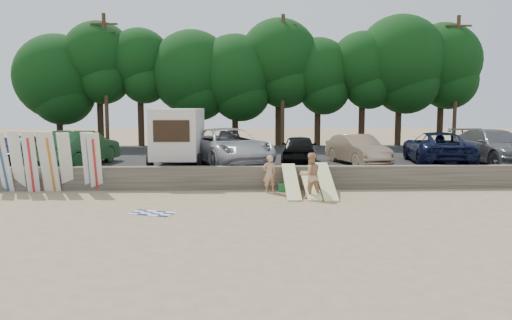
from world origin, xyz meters
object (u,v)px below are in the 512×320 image
object	(u,v)px
car_0	(17,150)
cooler	(283,188)
car_1	(79,148)
car_5	(437,148)
car_3	(299,149)
car_4	(357,150)
box_trailer	(178,134)
car_2	(228,146)
beachgoer_b	(310,176)
car_6	(494,146)
beachgoer_a	(269,174)

from	to	relation	value
car_0	cooler	distance (m)	13.31
car_1	car_5	size ratio (longest dim) A/B	0.91
car_1	car_3	world-z (taller)	car_1
car_1	car_4	size ratio (longest dim) A/B	1.17
cooler	car_3	bearing A→B (deg)	70.37
box_trailer	cooler	distance (m)	6.39
car_1	car_2	distance (m)	7.21
car_2	beachgoer_b	world-z (taller)	car_2
car_0	cooler	world-z (taller)	car_0
box_trailer	car_2	bearing A→B (deg)	5.85
beachgoer_b	car_0	bearing A→B (deg)	-34.10
car_1	car_4	distance (m)	13.62
car_0	beachgoer_b	distance (m)	14.67
car_5	car_6	bearing A→B (deg)	-167.52
car_3	car_0	bearing A→B (deg)	8.44
car_1	car_6	size ratio (longest dim) A/B	0.89
beachgoer_b	car_2	bearing A→B (deg)	-71.03
car_2	car_5	bearing A→B (deg)	-22.91
box_trailer	car_5	distance (m)	12.90
car_6	car_0	bearing A→B (deg)	175.86
beachgoer_a	car_6	bearing A→B (deg)	-175.33
car_2	box_trailer	bearing A→B (deg)	161.95
car_3	cooler	distance (m)	4.43
car_3	car_1	bearing A→B (deg)	10.08
car_2	car_5	size ratio (longest dim) A/B	1.12
car_1	car_4	xyz separation A→B (m)	(13.62, 0.12, -0.12)
beachgoer_a	box_trailer	bearing A→B (deg)	-58.40
car_0	car_3	size ratio (longest dim) A/B	1.05
beachgoer_a	car_0	bearing A→B (deg)	-34.14
box_trailer	beachgoer_b	size ratio (longest dim) A/B	2.44
beachgoer_a	beachgoer_b	xyz separation A→B (m)	(1.52, -1.36, 0.12)
car_3	beachgoer_b	size ratio (longest dim) A/B	2.36
car_0	cooler	size ratio (longest dim) A/B	11.71
car_4	beachgoer_a	world-z (taller)	car_4
car_3	car_5	size ratio (longest dim) A/B	0.74
car_5	beachgoer_b	size ratio (longest dim) A/B	3.19
box_trailer	cooler	xyz separation A→B (m)	(4.81, -3.66, -2.08)
car_4	car_0	bearing A→B (deg)	165.60
beachgoer_b	beachgoer_a	bearing A→B (deg)	-54.15
car_0	car_5	bearing A→B (deg)	0.04
car_1	car_6	bearing A→B (deg)	-165.85
car_5	car_2	bearing A→B (deg)	8.69
car_0	car_6	xyz separation A→B (m)	(23.74, 0.23, 0.08)
box_trailer	car_3	world-z (taller)	box_trailer
car_1	cooler	world-z (taller)	car_1
car_3	cooler	xyz separation A→B (m)	(-1.16, -4.09, -1.26)
car_6	beachgoer_b	xyz separation A→B (m)	(-10.12, -5.66, -0.64)
car_3	cooler	world-z (taller)	car_3
car_1	car_0	bearing A→B (deg)	8.25
box_trailer	car_0	xyz separation A→B (m)	(-7.87, 0.15, -0.78)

